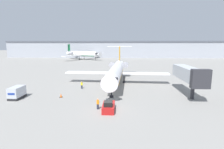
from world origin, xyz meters
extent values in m
plane|color=gray|center=(0.00, 0.00, 0.00)|extent=(600.00, 600.00, 0.00)
cube|color=#9EA3AD|center=(0.00, 120.00, 6.04)|extent=(180.00, 16.00, 12.07)
cube|color=#4C515B|center=(0.00, 120.00, 12.67)|extent=(180.00, 16.80, 1.20)
cylinder|color=white|center=(0.82, 19.43, 3.51)|extent=(4.54, 25.98, 3.16)
cone|color=white|center=(0.07, 5.26, 3.51)|extent=(3.29, 2.69, 3.16)
cube|color=black|center=(0.12, 6.27, 4.06)|extent=(2.72, 0.84, 0.44)
cone|color=white|center=(1.61, 34.07, 3.51)|extent=(3.03, 3.63, 2.85)
cube|color=orange|center=(0.82, 19.43, 2.48)|extent=(4.08, 23.38, 0.20)
cube|color=white|center=(8.64, 20.31, 2.80)|extent=(12.47, 3.38, 0.36)
cube|color=white|center=(-6.85, 21.14, 2.80)|extent=(12.47, 3.38, 0.36)
cylinder|color=#ADADB7|center=(3.71, 30.15, 3.91)|extent=(1.78, 3.01, 1.63)
cylinder|color=#ADADB7|center=(-0.91, 30.40, 3.91)|extent=(1.78, 3.01, 1.63)
cube|color=orange|center=(1.64, 34.77, 7.44)|extent=(0.36, 2.21, 4.69)
cube|color=white|center=(1.64, 34.77, 9.78)|extent=(8.53, 2.25, 0.20)
cylinder|color=black|center=(0.19, 7.52, 0.96)|extent=(0.24, 0.24, 1.93)
cylinder|color=black|center=(0.19, 7.52, 0.20)|extent=(0.80, 0.80, 0.40)
cylinder|color=black|center=(-1.13, 21.43, 0.96)|extent=(0.24, 0.24, 1.93)
cylinder|color=black|center=(-1.13, 21.43, 0.20)|extent=(0.80, 0.80, 0.40)
cylinder|color=black|center=(2.98, 21.21, 0.96)|extent=(0.24, 0.24, 1.93)
cylinder|color=black|center=(2.98, 21.21, 0.20)|extent=(0.80, 0.80, 0.40)
cube|color=#B21919|center=(0.11, 0.41, 0.54)|extent=(1.87, 3.88, 1.09)
cube|color=black|center=(0.11, -0.44, 1.44)|extent=(1.31, 1.40, 0.70)
cube|color=black|center=(0.11, 2.27, 0.38)|extent=(1.68, 0.30, 0.65)
cube|color=#232326|center=(-18.17, 5.96, 0.23)|extent=(1.87, 3.56, 0.45)
cube|color=#B7BCC6|center=(-18.17, 5.96, 1.39)|extent=(1.87, 3.56, 1.88)
cube|color=navy|center=(-18.17, 4.16, 1.39)|extent=(1.31, 0.04, 0.36)
cube|color=#232838|center=(-1.66, 0.91, 0.44)|extent=(0.32, 0.20, 0.88)
cube|color=orange|center=(-1.66, 0.91, 1.22)|extent=(0.40, 0.24, 0.69)
sphere|color=tan|center=(-1.66, 0.91, 1.70)|extent=(0.26, 0.26, 0.26)
cube|color=#232838|center=(-7.21, 14.09, 0.42)|extent=(0.32, 0.20, 0.85)
cube|color=yellow|center=(-7.21, 14.09, 1.19)|extent=(0.40, 0.24, 0.67)
sphere|color=tan|center=(-7.21, 14.09, 1.65)|extent=(0.25, 0.25, 0.25)
cube|color=black|center=(-9.86, 7.04, 0.02)|extent=(0.55, 0.55, 0.04)
cone|color=orange|center=(-9.86, 7.04, 0.44)|extent=(0.39, 0.39, 0.79)
cylinder|color=white|center=(-23.87, 95.70, 3.97)|extent=(21.91, 15.18, 3.64)
cone|color=white|center=(-12.61, 88.92, 3.97)|extent=(4.38, 4.62, 3.64)
cube|color=black|center=(-13.61, 89.52, 4.61)|extent=(2.20, 3.01, 0.44)
cone|color=white|center=(-35.60, 102.77, 3.97)|extent=(5.12, 4.88, 3.28)
cube|color=#19723F|center=(-23.87, 95.70, 2.79)|extent=(19.72, 13.67, 0.20)
cube|color=white|center=(-19.89, 104.59, 3.15)|extent=(10.84, 15.09, 0.36)
cube|color=white|center=(-29.86, 88.03, 3.15)|extent=(10.84, 15.09, 0.36)
cylinder|color=#ADADB7|center=(-30.88, 103.10, 4.43)|extent=(3.60, 3.26, 2.00)
cylinder|color=#ADADB7|center=(-33.69, 98.44, 4.43)|extent=(3.60, 3.26, 2.00)
cube|color=#19723F|center=(-36.29, 103.18, 8.29)|extent=(2.01, 1.34, 5.00)
cube|color=white|center=(-36.29, 103.18, 10.79)|extent=(6.19, 8.64, 0.20)
cylinder|color=black|center=(-14.71, 90.19, 1.07)|extent=(0.24, 0.24, 2.15)
cylinder|color=black|center=(-14.71, 90.19, 0.20)|extent=(0.80, 0.80, 0.40)
cylinder|color=black|center=(-26.61, 94.59, 1.07)|extent=(0.24, 0.24, 2.15)
cylinder|color=black|center=(-26.61, 94.59, 0.20)|extent=(0.80, 0.80, 0.40)
cylinder|color=black|center=(-24.17, 98.64, 1.07)|extent=(0.24, 0.24, 2.15)
cylinder|color=black|center=(-24.17, 98.64, 0.20)|extent=(0.80, 0.80, 0.40)
cylinder|color=#2D2D33|center=(15.87, 7.31, 1.60)|extent=(0.70, 0.70, 3.20)
cube|color=#B2B7BC|center=(15.87, 10.74, 4.50)|extent=(2.60, 11.43, 2.60)
cube|color=#2D2D33|center=(15.87, 4.43, 4.50)|extent=(3.20, 1.20, 3.38)
camera|label=1|loc=(1.93, -25.99, 10.37)|focal=28.00mm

